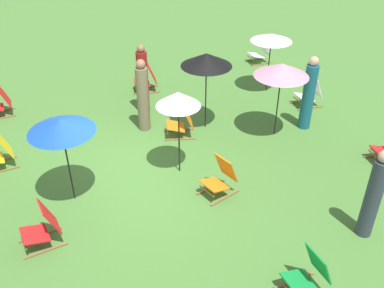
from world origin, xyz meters
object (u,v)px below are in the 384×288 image
at_px(deckchair_0, 310,93).
at_px(deckchair_1, 43,227).
at_px(deckchair_9, 260,52).
at_px(umbrella_2, 206,60).
at_px(umbrella_3, 282,70).
at_px(person_2, 373,196).
at_px(deckchair_8, 220,178).
at_px(umbrella_0, 61,126).
at_px(deckchair_6, 147,79).
at_px(umbrella_1, 178,99).
at_px(deckchair_4, 309,275).
at_px(person_1, 143,81).
at_px(deckchair_11, 182,122).
at_px(umbrella_4, 271,38).
at_px(person_0, 309,95).
at_px(deckchair_2, 0,102).
at_px(person_3, 143,97).

relative_size(deckchair_0, deckchair_1, 1.00).
relative_size(deckchair_9, umbrella_2, 0.42).
height_order(umbrella_3, person_2, umbrella_3).
xyz_separation_m(deckchair_8, umbrella_0, (-0.97, -2.77, 1.32)).
bearing_deg(deckchair_6, umbrella_1, 3.85).
bearing_deg(deckchair_4, umbrella_3, 152.86).
distance_m(umbrella_1, umbrella_3, 2.79).
xyz_separation_m(deckchair_1, person_1, (-3.96, 3.09, 0.53)).
distance_m(deckchair_6, deckchair_11, 2.75).
bearing_deg(deckchair_4, person_1, -176.39).
distance_m(deckchair_9, deckchair_11, 5.38).
bearing_deg(deckchair_0, deckchair_11, -82.11).
height_order(deckchair_1, deckchair_8, same).
distance_m(deckchair_11, person_2, 4.79).
bearing_deg(umbrella_2, deckchair_0, 89.09).
xyz_separation_m(umbrella_1, umbrella_4, (-2.72, 3.84, -0.13)).
distance_m(deckchair_6, person_0, 4.72).
distance_m(deckchair_4, umbrella_4, 7.30).
relative_size(deckchair_2, person_1, 0.44).
bearing_deg(deckchair_11, umbrella_0, -46.62).
distance_m(deckchair_1, umbrella_4, 7.89).
height_order(deckchair_8, deckchair_11, same).
bearing_deg(person_0, umbrella_3, -44.32).
bearing_deg(person_0, umbrella_4, -140.30).
distance_m(deckchair_9, umbrella_4, 2.54).
bearing_deg(umbrella_1, deckchair_0, 108.24).
bearing_deg(umbrella_4, deckchair_1, -60.89).
xyz_separation_m(deckchair_4, deckchair_9, (-8.44, 4.13, 0.00)).
relative_size(umbrella_1, person_2, 1.06).
bearing_deg(deckchair_0, person_3, -90.69).
height_order(deckchair_2, person_2, person_2).
bearing_deg(deckchair_2, umbrella_3, 59.80).
height_order(deckchair_9, person_1, person_1).
relative_size(deckchair_2, umbrella_3, 0.45).
bearing_deg(umbrella_4, person_3, -80.05).
height_order(deckchair_6, deckchair_11, same).
bearing_deg(umbrella_2, person_1, -139.42).
height_order(umbrella_2, person_1, umbrella_2).
bearing_deg(deckchair_2, deckchair_11, 55.37).
xyz_separation_m(deckchair_6, umbrella_4, (1.38, 3.24, 1.25)).
xyz_separation_m(umbrella_2, umbrella_4, (-1.21, 2.54, -0.19)).
distance_m(person_1, person_3, 0.91).
distance_m(deckchair_11, umbrella_4, 3.74).
bearing_deg(deckchair_9, deckchair_2, -84.69).
bearing_deg(umbrella_4, umbrella_1, -54.71).
xyz_separation_m(deckchair_0, umbrella_3, (0.95, -1.70, 1.34)).
xyz_separation_m(deckchair_9, person_0, (4.20, -1.17, 0.54)).
distance_m(person_0, person_1, 4.22).
height_order(umbrella_1, umbrella_3, umbrella_1).
xyz_separation_m(umbrella_0, umbrella_2, (-1.56, 3.59, 0.12)).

